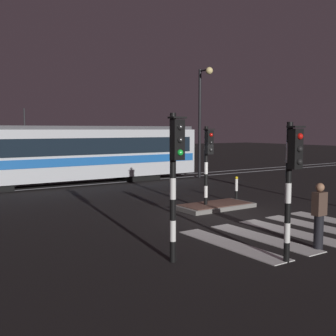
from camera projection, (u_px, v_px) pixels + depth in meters
ground_plane at (228, 216)px, 14.65m from camera, size 120.00×120.00×0.00m
rail_near at (101, 184)px, 23.40m from camera, size 80.00×0.12×0.03m
rail_far at (91, 181)px, 24.58m from camera, size 80.00×0.12×0.03m
crosswalk_zebra at (291, 232)px, 12.38m from camera, size 5.59×3.69×0.02m
traffic_island at (215, 206)px, 16.15m from camera, size 3.04×1.47×0.18m
traffic_light_median_centre at (208, 155)px, 15.70m from camera, size 0.36×0.42×3.18m
traffic_light_corner_near_left at (175, 165)px, 9.33m from camera, size 0.36×0.42×3.43m
traffic_light_kerb_mid_left at (292, 171)px, 9.33m from camera, size 0.36×0.42×3.23m
street_lamp_trackside_right at (202, 108)px, 25.92m from camera, size 0.44×1.21×6.83m
tram at (69, 153)px, 22.94m from camera, size 15.78×2.58×4.15m
pedestrian_waiting_at_kerb at (319, 215)px, 10.56m from camera, size 0.36×0.24×1.71m
bollard_island_edge at (236, 189)px, 17.33m from camera, size 0.12×0.12×1.11m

